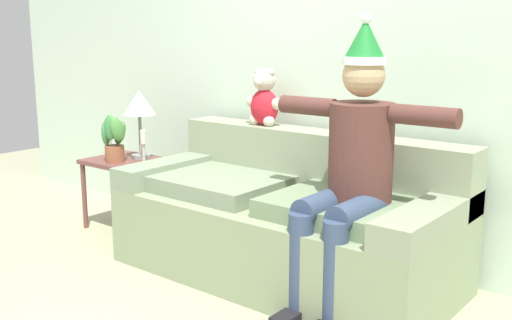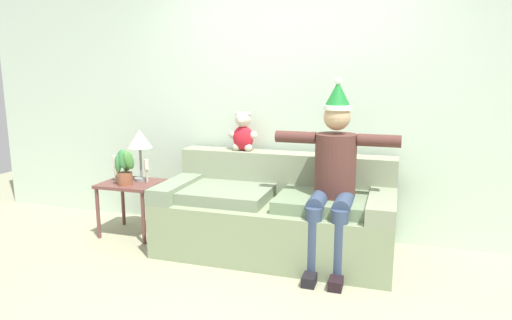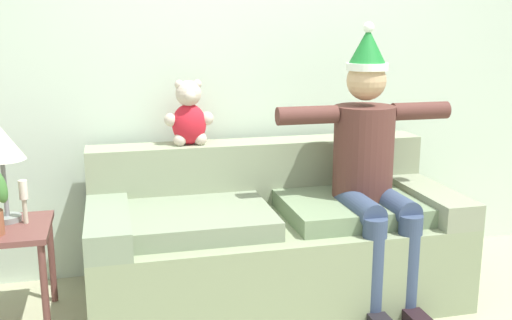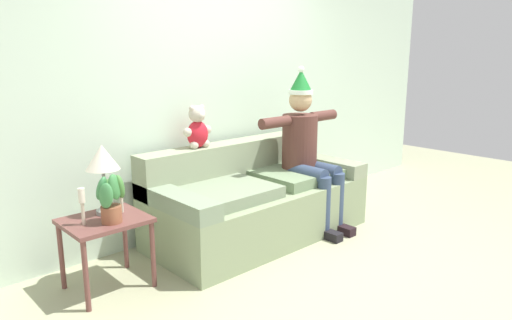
{
  "view_description": "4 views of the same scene",
  "coord_description": "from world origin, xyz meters",
  "px_view_note": "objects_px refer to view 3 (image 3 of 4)",
  "views": [
    {
      "loc": [
        2.03,
        -1.85,
        1.44
      ],
      "look_at": [
        -0.08,
        0.79,
        0.74
      ],
      "focal_mm": 42.35,
      "sensor_mm": 36.0,
      "label": 1
    },
    {
      "loc": [
        0.99,
        -2.76,
        1.59
      ],
      "look_at": [
        -0.17,
        0.9,
        0.84
      ],
      "focal_mm": 31.68,
      "sensor_mm": 36.0,
      "label": 2
    },
    {
      "loc": [
        -0.87,
        -2.13,
        1.54
      ],
      "look_at": [
        -0.12,
        0.89,
        0.83
      ],
      "focal_mm": 41.86,
      "sensor_mm": 36.0,
      "label": 3
    },
    {
      "loc": [
        -2.81,
        -2.03,
        1.68
      ],
      "look_at": [
        -0.13,
        0.85,
        0.76
      ],
      "focal_mm": 32.71,
      "sensor_mm": 36.0,
      "label": 4
    }
  ],
  "objects_px": {
    "teddy_bear": "(189,116)",
    "candle_short": "(24,196)",
    "table_lamp": "(1,147)",
    "person_seated": "(370,162)",
    "couch": "(272,238)"
  },
  "relations": [
    {
      "from": "teddy_bear",
      "to": "candle_short",
      "type": "relative_size",
      "value": 1.66
    },
    {
      "from": "couch",
      "to": "candle_short",
      "type": "relative_size",
      "value": 8.85
    },
    {
      "from": "person_seated",
      "to": "candle_short",
      "type": "xyz_separation_m",
      "value": [
        -1.84,
        0.19,
        -0.12
      ]
    },
    {
      "from": "table_lamp",
      "to": "person_seated",
      "type": "bearing_deg",
      "value": -7.2
    },
    {
      "from": "person_seated",
      "to": "table_lamp",
      "type": "xyz_separation_m",
      "value": [
        -1.93,
        0.24,
        0.13
      ]
    },
    {
      "from": "teddy_bear",
      "to": "candle_short",
      "type": "bearing_deg",
      "value": -162.77
    },
    {
      "from": "couch",
      "to": "person_seated",
      "type": "relative_size",
      "value": 1.31
    },
    {
      "from": "couch",
      "to": "teddy_bear",
      "type": "xyz_separation_m",
      "value": [
        -0.42,
        0.3,
        0.68
      ]
    },
    {
      "from": "candle_short",
      "to": "person_seated",
      "type": "bearing_deg",
      "value": -5.86
    },
    {
      "from": "couch",
      "to": "table_lamp",
      "type": "xyz_separation_m",
      "value": [
        -1.42,
        0.08,
        0.59
      ]
    },
    {
      "from": "couch",
      "to": "candle_short",
      "type": "xyz_separation_m",
      "value": [
        -1.32,
        0.02,
        0.34
      ]
    },
    {
      "from": "table_lamp",
      "to": "candle_short",
      "type": "distance_m",
      "value": 0.27
    },
    {
      "from": "teddy_bear",
      "to": "candle_short",
      "type": "height_order",
      "value": "teddy_bear"
    },
    {
      "from": "candle_short",
      "to": "couch",
      "type": "bearing_deg",
      "value": -1.07
    },
    {
      "from": "couch",
      "to": "person_seated",
      "type": "height_order",
      "value": "person_seated"
    }
  ]
}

